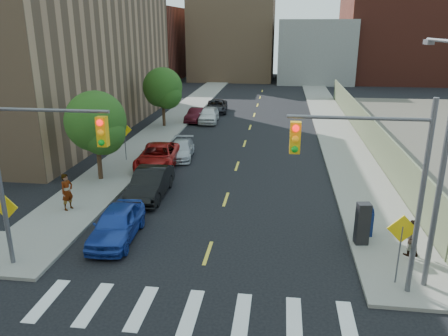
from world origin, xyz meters
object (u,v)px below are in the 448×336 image
(parked_car_black, at_px, (150,183))
(pedestrian_east, at_px, (411,238))
(payphone, at_px, (362,224))
(pedestrian_west, at_px, (67,192))
(parked_car_blue, at_px, (117,224))
(parked_car_silver, at_px, (181,150))
(parked_car_red, at_px, (158,156))
(parked_car_maroon, at_px, (196,115))
(mailbox, at_px, (366,220))
(parked_car_white, at_px, (209,115))
(parked_car_grey, at_px, (217,106))

(parked_car_black, xyz_separation_m, pedestrian_east, (12.43, -5.20, 0.13))
(payphone, relative_size, pedestrian_west, 0.97)
(pedestrian_west, relative_size, pedestrian_east, 1.23)
(parked_car_black, height_order, payphone, payphone)
(parked_car_blue, relative_size, payphone, 2.36)
(payphone, height_order, pedestrian_east, payphone)
(parked_car_silver, bearing_deg, pedestrian_east, -51.59)
(parked_car_black, distance_m, parked_car_red, 5.32)
(parked_car_red, distance_m, pedestrian_west, 8.22)
(pedestrian_east, bearing_deg, parked_car_silver, -47.51)
(parked_car_silver, xyz_separation_m, parked_car_maroon, (-1.30, 12.43, 0.04))
(payphone, distance_m, pedestrian_west, 14.31)
(parked_car_red, distance_m, mailbox, 14.86)
(parked_car_blue, xyz_separation_m, parked_car_red, (-1.02, 10.38, 0.02))
(parked_car_blue, xyz_separation_m, pedestrian_east, (12.43, -0.04, 0.18))
(mailbox, bearing_deg, parked_car_red, 150.71)
(payphone, bearing_deg, parked_car_silver, 122.64)
(parked_car_white, bearing_deg, parked_car_red, -96.86)
(parked_car_maroon, bearing_deg, pedestrian_east, -55.88)
(parked_car_white, bearing_deg, parked_car_grey, 87.16)
(parked_car_silver, relative_size, parked_car_grey, 0.88)
(parked_car_black, height_order, parked_car_silver, parked_car_black)
(parked_car_maroon, bearing_deg, pedestrian_west, -90.15)
(parked_car_white, height_order, parked_car_grey, parked_car_white)
(parked_car_grey, relative_size, pedestrian_west, 2.53)
(parked_car_grey, xyz_separation_m, pedestrian_east, (12.43, -30.31, 0.26))
(parked_car_black, relative_size, pedestrian_west, 2.52)
(parked_car_black, xyz_separation_m, parked_car_white, (0.00, 19.79, -0.03))
(pedestrian_west, bearing_deg, parked_car_black, -31.19)
(parked_car_maroon, bearing_deg, parked_car_silver, -78.49)
(parked_car_white, distance_m, parked_car_grey, 5.32)
(parked_car_silver, height_order, parked_car_grey, parked_car_grey)
(parked_car_grey, bearing_deg, parked_car_silver, -94.93)
(parked_car_maroon, xyz_separation_m, pedestrian_west, (-2.25, -22.60, 0.45))
(parked_car_white, bearing_deg, parked_car_blue, -92.84)
(parked_car_white, distance_m, parked_car_maroon, 1.32)
(payphone, xyz_separation_m, pedestrian_west, (-14.19, 1.83, 0.02))
(parked_car_silver, height_order, payphone, payphone)
(parked_car_silver, distance_m, pedestrian_east, 17.82)
(parked_car_blue, xyz_separation_m, payphone, (10.64, 0.72, 0.33))
(parked_car_blue, xyz_separation_m, mailbox, (10.98, 1.61, 0.10))
(parked_car_grey, height_order, mailbox, mailbox)
(pedestrian_east, bearing_deg, parked_car_grey, -69.44)
(pedestrian_west, bearing_deg, parked_car_silver, 3.35)
(parked_car_white, relative_size, payphone, 2.40)
(parked_car_maroon, height_order, mailbox, mailbox)
(parked_car_silver, bearing_deg, pedestrian_west, -115.05)
(parked_car_maroon, bearing_deg, payphone, -58.42)
(parked_car_white, xyz_separation_m, pedestrian_east, (12.43, -24.99, 0.17))
(parked_car_maroon, distance_m, mailbox, 26.55)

